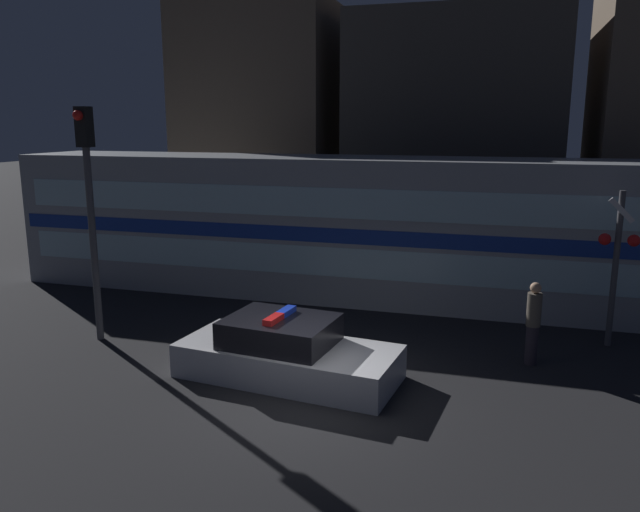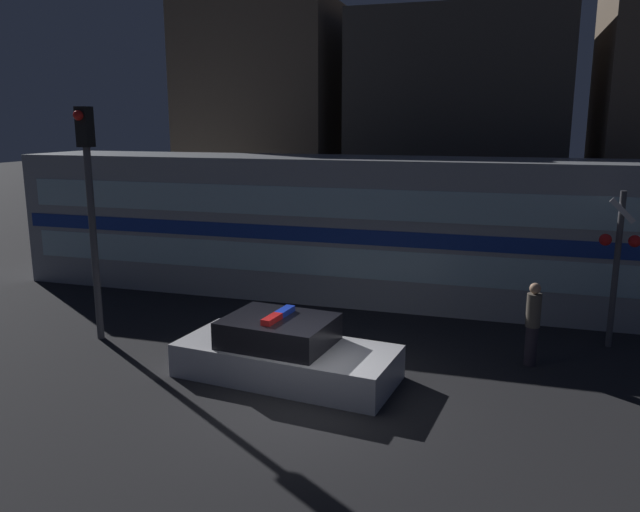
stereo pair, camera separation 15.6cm
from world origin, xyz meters
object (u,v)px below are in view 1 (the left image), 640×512
traffic_light_corner (89,196)px  crossing_signal_near (617,258)px  train (341,227)px  police_car (286,353)px  pedestrian (533,323)px

traffic_light_corner → crossing_signal_near: bearing=14.1°
train → crossing_signal_near: 7.64m
police_car → pedestrian: (4.84, 2.14, 0.43)m
police_car → traffic_light_corner: (-5.09, 0.88, 2.97)m
police_car → traffic_light_corner: traffic_light_corner is taller
police_car → traffic_light_corner: bearing=176.7°
police_car → traffic_light_corner: 5.95m
crossing_signal_near → pedestrian: bearing=-136.7°
crossing_signal_near → traffic_light_corner: 12.14m
pedestrian → crossing_signal_near: (1.78, 1.68, 1.18)m
train → police_car: train is taller
train → traffic_light_corner: bearing=-129.0°
train → pedestrian: bearing=-39.1°
train → police_car: size_ratio=4.37×
police_car → crossing_signal_near: (6.62, 3.82, 1.61)m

